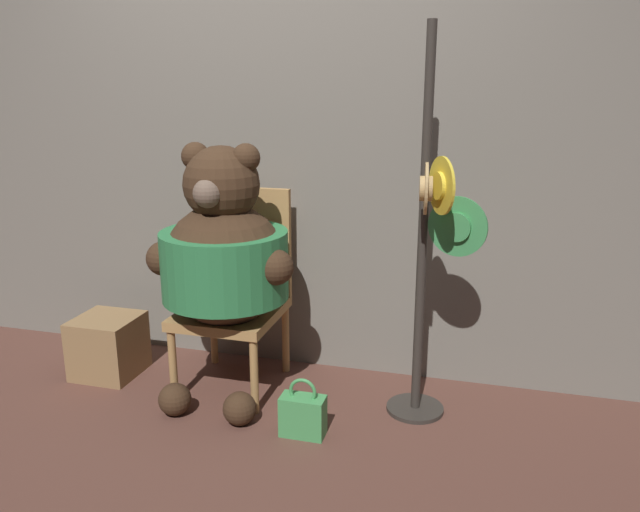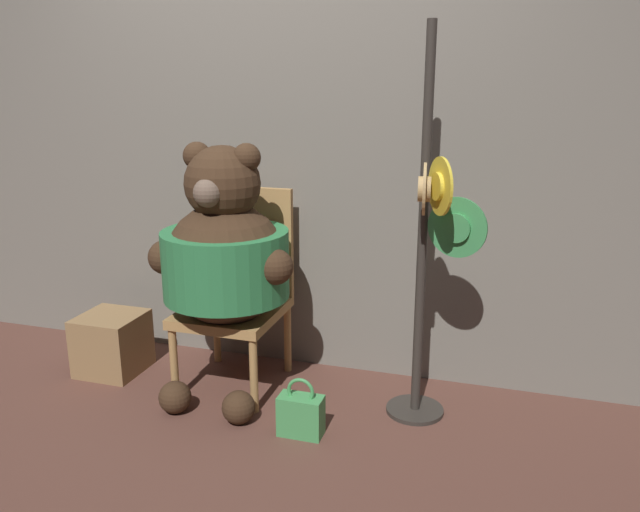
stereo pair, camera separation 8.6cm
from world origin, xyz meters
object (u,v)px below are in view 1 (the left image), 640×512
Objects in this scene: teddy_bear at (224,257)px; hat_display_rack at (430,252)px; handbag_on_ground at (303,415)px; chair at (237,287)px.

teddy_bear is 1.00m from hat_display_rack.
handbag_on_ground is (0.48, -0.28, -0.63)m from teddy_bear.
chair is 0.80m from handbag_on_ground.
chair is 0.80× the size of teddy_bear.
teddy_bear is at bearing -85.17° from chair.
hat_display_rack is (1.01, -0.16, 0.31)m from chair.
hat_display_rack reaches higher than teddy_bear.
handbag_on_ground is (0.50, -0.47, -0.41)m from chair.
handbag_on_ground is (-0.51, -0.31, -0.72)m from hat_display_rack.
teddy_bear is 4.57× the size of handbag_on_ground.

